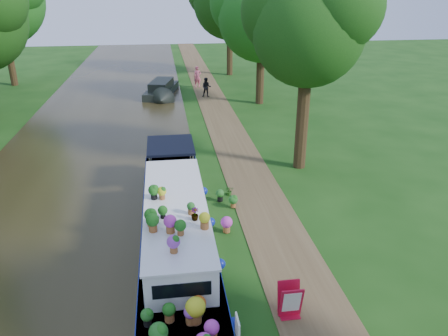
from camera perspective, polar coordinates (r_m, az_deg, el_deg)
ground at (r=17.63m, az=0.77°, el=-4.25°), size 100.00×100.00×0.00m
canal_water at (r=17.81m, az=-18.76°, el=-5.24°), size 10.00×100.00×0.02m
towpath at (r=17.82m, az=4.60°, el=-3.94°), size 2.20×100.00×0.03m
plant_boat at (r=13.89m, az=-6.19°, el=-8.42°), size 2.29×13.52×2.24m
tree_near_overhang at (r=19.62m, az=11.00°, el=18.31°), size 5.52×5.28×8.99m
tree_near_mid at (r=31.38m, az=4.96°, el=19.91°), size 6.90×6.60×9.40m
second_boat at (r=34.77m, az=-8.17°, el=10.13°), size 2.91×6.32×1.16m
sandwich_board at (r=11.93m, az=8.62°, el=-16.89°), size 0.60×0.47×0.95m
pedestrian_pink at (r=37.22m, az=-3.49°, el=11.81°), size 0.70×0.53×1.73m
pedestrian_dark at (r=33.82m, az=-2.30°, el=10.49°), size 0.81×0.68×1.48m
verge_plant at (r=17.97m, az=0.70°, el=-2.97°), size 0.38×0.34×0.40m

